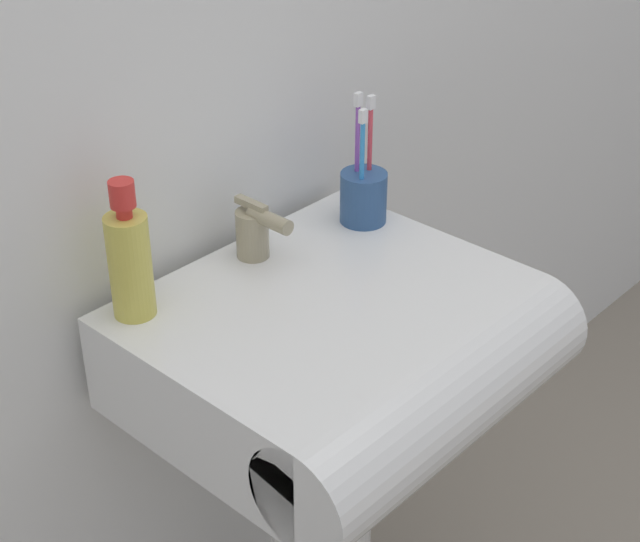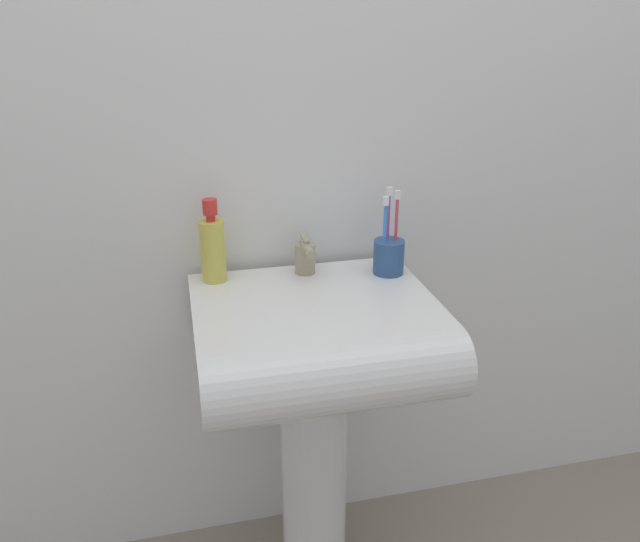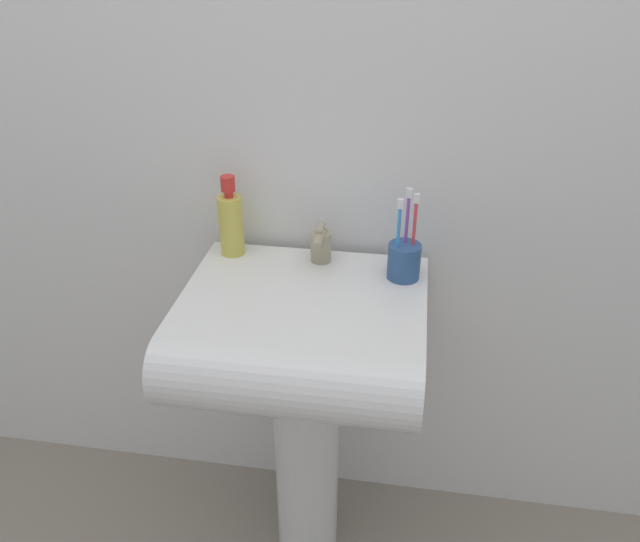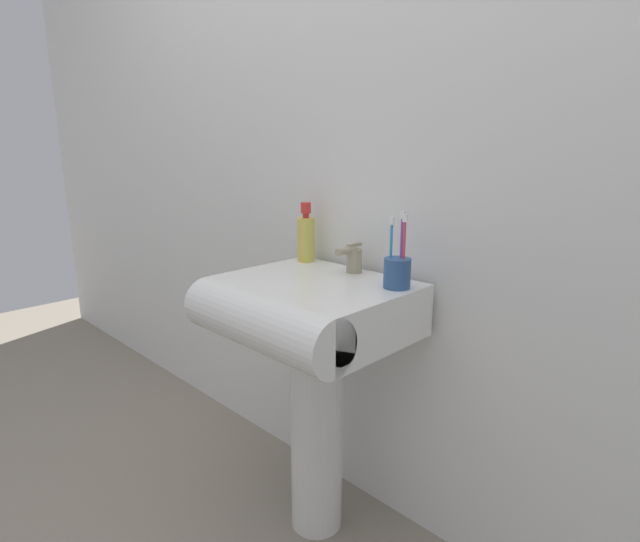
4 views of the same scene
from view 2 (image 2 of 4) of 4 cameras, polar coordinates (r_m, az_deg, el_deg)
name	(u,v)px [view 2 (image 2 of 4)]	position (r m, az deg, el deg)	size (l,w,h in m)	color
wall_back	(289,81)	(1.43, -2.89, 16.95)	(5.00, 0.05, 2.40)	silver
sink_pedestal	(314,473)	(1.57, -0.54, -17.99)	(0.16, 0.16, 0.64)	white
sink_basin	(319,341)	(1.30, -0.09, -6.38)	(0.51, 0.46, 0.14)	white
faucet	(305,256)	(1.42, -1.34, 1.35)	(0.05, 0.10, 0.09)	tan
toothbrush_cup	(389,255)	(1.44, 6.30, 1.48)	(0.07, 0.07, 0.20)	#2D5184
soap_bottle	(213,247)	(1.40, -9.78, 2.14)	(0.06, 0.06, 0.19)	gold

